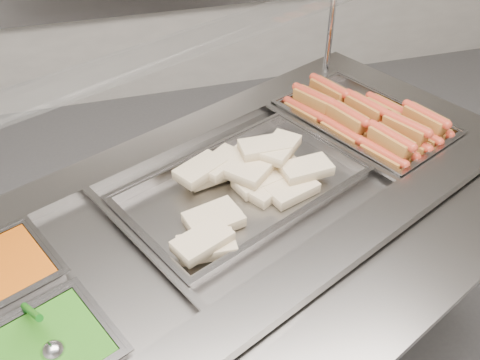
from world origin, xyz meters
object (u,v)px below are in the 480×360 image
object	(u,v)px
sneeze_guard	(174,51)
serving_spoon	(50,345)
pan_hotdogs	(363,128)
pan_wraps	(243,191)
steam_counter	(229,293)

from	to	relation	value
sneeze_guard	serving_spoon	xyz separation A→B (m)	(-0.40, -0.58, -0.35)
sneeze_guard	serving_spoon	distance (m)	0.79
pan_hotdogs	serving_spoon	size ratio (longest dim) A/B	3.81
pan_hotdogs	pan_wraps	world-z (taller)	same
steam_counter	pan_hotdogs	xyz separation A→B (m)	(0.56, 0.26, 0.40)
pan_hotdogs	steam_counter	bearing A→B (deg)	-155.41
pan_wraps	serving_spoon	distance (m)	0.68
steam_counter	serving_spoon	world-z (taller)	serving_spoon
serving_spoon	sneeze_guard	bearing A→B (deg)	55.51
sneeze_guard	pan_wraps	size ratio (longest dim) A/B	2.07
sneeze_guard	pan_hotdogs	distance (m)	0.77
pan_hotdogs	serving_spoon	distance (m)	1.23
steam_counter	pan_wraps	size ratio (longest dim) A/B	2.62
steam_counter	sneeze_guard	xyz separation A→B (m)	(-0.09, 0.20, 0.80)
steam_counter	pan_wraps	world-z (taller)	pan_wraps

